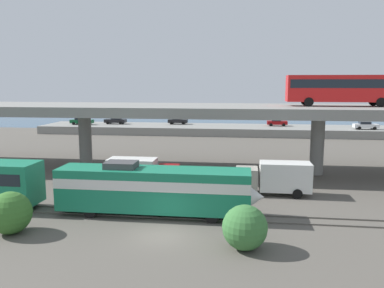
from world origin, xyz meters
name	(u,v)px	position (x,y,z in m)	size (l,w,h in m)	color
ground_plane	(162,235)	(0.00, 0.00, 0.00)	(260.00, 260.00, 0.00)	#565149
rail_strip_near	(171,218)	(0.00, 3.26, 0.06)	(110.00, 0.12, 0.12)	#59544C
rail_strip_far	(174,212)	(0.00, 4.74, 0.06)	(110.00, 0.12, 0.12)	#59544C
train_locomotive	(163,188)	(-0.76, 4.00, 2.19)	(15.95, 3.04, 4.18)	#197A56
highway_overpass	(197,112)	(0.00, 20.00, 6.96)	(96.00, 11.50, 7.69)	gray
transit_bus_on_overpass	(343,87)	(16.09, 20.45, 9.75)	(12.00, 2.68, 3.40)	red
service_truck_west	(141,173)	(-4.33, 11.02, 1.64)	(6.80, 2.46, 3.04)	maroon
service_truck_east	(275,177)	(8.34, 11.02, 1.64)	(6.80, 2.46, 3.04)	#9E998C
pier_parking_lot	(217,130)	(0.00, 55.00, 0.79)	(72.41, 10.86, 1.58)	gray
parked_car_0	(277,122)	(12.19, 56.53, 2.35)	(4.04, 1.94, 1.50)	maroon
parked_car_1	(116,120)	(-21.79, 56.11, 2.35)	(4.51, 1.99, 1.50)	black
parked_car_2	(178,121)	(-8.52, 57.50, 2.35)	(4.10, 2.00, 1.50)	black
parked_car_3	(366,125)	(28.32, 52.50, 2.35)	(4.41, 1.93, 1.50)	silver
parked_car_4	(82,121)	(-28.48, 53.93, 2.35)	(4.68, 1.95, 1.50)	#0C4C26
harbor_water	(223,123)	(0.00, 78.00, 0.00)	(140.00, 36.00, 0.01)	#385B7A
shrub_left	(10,213)	(-10.36, -1.00, 1.46)	(2.91, 2.91, 2.91)	#346929
shrub_right	(245,227)	(5.52, -1.59, 1.41)	(2.82, 2.82, 2.82)	#377036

